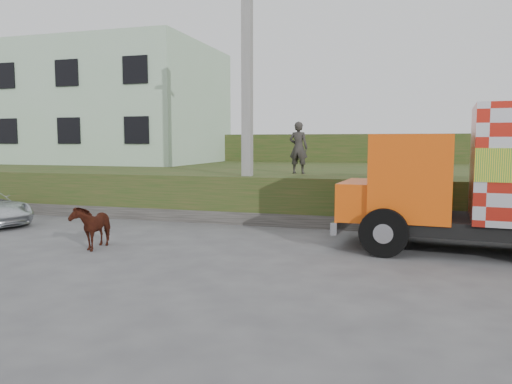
% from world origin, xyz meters
% --- Properties ---
extents(ground, '(120.00, 120.00, 0.00)m').
position_xyz_m(ground, '(0.00, 0.00, 0.00)').
color(ground, '#474749').
rests_on(ground, ground).
extents(embankment, '(40.00, 12.00, 1.50)m').
position_xyz_m(embankment, '(0.00, 10.00, 0.75)').
color(embankment, '#214316').
rests_on(embankment, ground).
extents(embankment_far, '(40.00, 12.00, 3.00)m').
position_xyz_m(embankment_far, '(0.00, 22.00, 1.50)').
color(embankment_far, '#214316').
rests_on(embankment_far, ground).
extents(retaining_strip, '(16.00, 0.50, 0.40)m').
position_xyz_m(retaining_strip, '(-2.00, 4.20, 0.20)').
color(retaining_strip, '#595651').
rests_on(retaining_strip, ground).
extents(building, '(10.00, 8.00, 6.00)m').
position_xyz_m(building, '(-11.00, 13.00, 4.50)').
color(building, '#AAC7AE').
rests_on(building, embankment).
extents(utility_pole, '(1.20, 0.30, 8.00)m').
position_xyz_m(utility_pole, '(-1.00, 4.60, 4.08)').
color(utility_pole, gray).
rests_on(utility_pole, ground).
extents(cow, '(0.77, 1.36, 1.09)m').
position_xyz_m(cow, '(-3.43, -0.22, 0.54)').
color(cow, '#331A0C').
rests_on(cow, ground).
extents(pedestrian, '(0.68, 0.48, 1.77)m').
position_xyz_m(pedestrian, '(0.32, 6.20, 2.39)').
color(pedestrian, '#282624').
rests_on(pedestrian, embankment).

